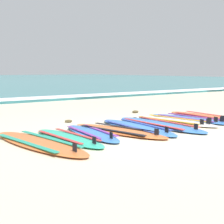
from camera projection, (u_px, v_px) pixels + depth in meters
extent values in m
plane|color=beige|center=(148.00, 132.00, 6.31)|extent=(80.00, 80.00, 0.00)
cube|color=white|center=(18.00, 100.00, 12.30)|extent=(80.00, 1.21, 0.11)
ellipsoid|color=orange|center=(38.00, 143.00, 5.20)|extent=(0.99, 2.53, 0.07)
cube|color=teal|center=(25.00, 142.00, 5.05)|extent=(0.35, 1.72, 0.01)
cube|color=teal|center=(50.00, 138.00, 5.35)|extent=(0.35, 1.72, 0.01)
cube|color=black|center=(75.00, 148.00, 4.50)|extent=(0.03, 0.09, 0.11)
ellipsoid|color=#2DB793|center=(68.00, 138.00, 5.59)|extent=(0.63, 2.00, 0.07)
cube|color=#D13838|center=(59.00, 137.00, 5.47)|extent=(0.17, 1.38, 0.01)
cube|color=#D13838|center=(77.00, 134.00, 5.69)|extent=(0.17, 1.38, 0.01)
cube|color=black|center=(94.00, 140.00, 4.98)|extent=(0.02, 0.09, 0.11)
ellipsoid|color=#3875CC|center=(91.00, 133.00, 6.00)|extent=(0.65, 1.94, 0.07)
cube|color=purple|center=(83.00, 132.00, 5.91)|extent=(0.19, 1.33, 0.01)
cube|color=purple|center=(100.00, 130.00, 6.08)|extent=(0.19, 1.33, 0.01)
cube|color=black|center=(111.00, 135.00, 5.35)|extent=(0.02, 0.09, 0.11)
ellipsoid|color=orange|center=(118.00, 131.00, 6.24)|extent=(1.06, 2.31, 0.07)
cube|color=black|center=(111.00, 130.00, 6.08)|extent=(0.44, 1.54, 0.01)
cube|color=black|center=(125.00, 127.00, 6.38)|extent=(0.44, 1.54, 0.01)
cube|color=black|center=(157.00, 132.00, 5.65)|extent=(0.03, 0.09, 0.11)
ellipsoid|color=#3875CC|center=(136.00, 127.00, 6.64)|extent=(0.69, 2.36, 0.07)
cube|color=#334CB2|center=(128.00, 126.00, 6.52)|extent=(0.16, 1.64, 0.01)
cube|color=#334CB2|center=(145.00, 124.00, 6.75)|extent=(0.16, 1.64, 0.01)
cube|color=black|center=(167.00, 130.00, 5.87)|extent=(0.02, 0.09, 0.11)
ellipsoid|color=#3875CC|center=(159.00, 124.00, 6.96)|extent=(0.68, 2.51, 0.07)
cube|color=#D13838|center=(152.00, 124.00, 6.82)|extent=(0.13, 1.75, 0.01)
cube|color=#D13838|center=(167.00, 122.00, 7.08)|extent=(0.13, 1.75, 0.01)
cube|color=black|center=(196.00, 127.00, 6.16)|extent=(0.01, 0.09, 0.11)
ellipsoid|color=white|center=(172.00, 121.00, 7.44)|extent=(0.97, 2.36, 0.07)
cube|color=gold|center=(167.00, 120.00, 7.29)|extent=(0.36, 1.59, 0.01)
cube|color=gold|center=(177.00, 118.00, 7.58)|extent=(0.36, 1.59, 0.01)
cube|color=black|center=(208.00, 121.00, 6.81)|extent=(0.03, 0.09, 0.11)
cube|color=black|center=(202.00, 122.00, 6.74)|extent=(0.03, 0.09, 0.11)
cube|color=black|center=(209.00, 120.00, 6.96)|extent=(0.03, 0.09, 0.11)
ellipsoid|color=#3875CC|center=(189.00, 119.00, 7.75)|extent=(0.82, 2.22, 0.07)
cube|color=purple|center=(184.00, 118.00, 7.61)|extent=(0.27, 1.51, 0.01)
cube|color=purple|center=(194.00, 116.00, 7.87)|extent=(0.27, 1.51, 0.01)
cube|color=black|center=(222.00, 119.00, 7.12)|extent=(0.02, 0.09, 0.11)
cube|color=black|center=(216.00, 119.00, 7.06)|extent=(0.02, 0.09, 0.11)
cube|color=black|center=(223.00, 118.00, 7.26)|extent=(0.02, 0.09, 0.11)
ellipsoid|color=orange|center=(205.00, 117.00, 8.12)|extent=(0.62, 2.31, 0.07)
cube|color=#D13838|center=(199.00, 116.00, 8.00)|extent=(0.12, 1.61, 0.01)
cube|color=#D13838|center=(211.00, 114.00, 8.23)|extent=(0.12, 1.61, 0.01)
ellipsoid|color=#4C4228|center=(68.00, 121.00, 7.44)|extent=(0.18, 0.14, 0.06)
ellipsoid|color=#4C4228|center=(135.00, 112.00, 9.09)|extent=(0.19, 0.15, 0.07)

